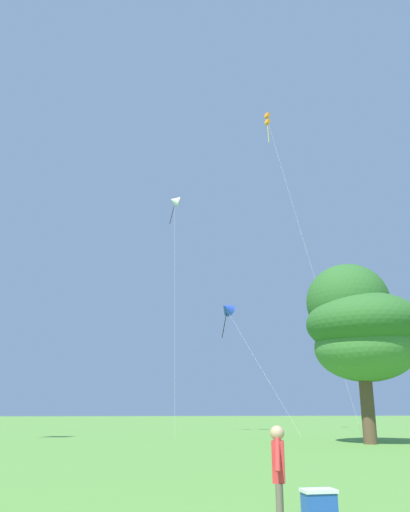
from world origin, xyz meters
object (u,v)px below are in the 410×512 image
object	(u,v)px
picnic_cooler	(319,502)
tree_left_oak	(360,326)
kite_blue_delta	(226,308)
person_with_spool	(279,470)
kite_teal_box	(402,315)
kite_white_distant	(175,201)
kite_orange_box	(268,123)

from	to	relation	value
picnic_cooler	tree_left_oak	bearing A→B (deg)	60.44
kite_blue_delta	person_with_spool	distance (m)	42.38
person_with_spool	tree_left_oak	world-z (taller)	tree_left_oak
tree_left_oak	kite_teal_box	bearing A→B (deg)	30.06
kite_white_distant	tree_left_oak	bearing A→B (deg)	-58.17
person_with_spool	kite_orange_box	bearing A→B (deg)	71.59
person_with_spool	picnic_cooler	bearing A→B (deg)	53.30
kite_white_distant	kite_orange_box	distance (m)	13.11
kite_orange_box	kite_white_distant	bearing A→B (deg)	-177.26
kite_white_distant	person_with_spool	distance (m)	40.83
kite_teal_box	picnic_cooler	xyz separation A→B (m)	(-15.20, -21.71, -7.65)
kite_blue_delta	picnic_cooler	bearing A→B (deg)	-100.62
person_with_spool	tree_left_oak	size ratio (longest dim) A/B	0.15
tree_left_oak	picnic_cooler	bearing A→B (deg)	-119.56
person_with_spool	kite_white_distant	bearing A→B (deg)	85.48
kite_blue_delta	person_with_spool	world-z (taller)	kite_blue_delta
person_with_spool	tree_left_oak	xyz separation A→B (m)	(12.19, 20.95, 5.65)
kite_orange_box	picnic_cooler	xyz separation A→B (m)	(-10.84, -34.72, -29.00)
kite_teal_box	kite_orange_box	world-z (taller)	kite_orange_box
kite_blue_delta	kite_orange_box	world-z (taller)	kite_orange_box
kite_white_distant	tree_left_oak	distance (m)	22.21
person_with_spool	picnic_cooler	world-z (taller)	person_with_spool
person_with_spool	picnic_cooler	size ratio (longest dim) A/B	2.61
kite_white_distant	kite_blue_delta	xyz separation A→B (m)	(5.67, 4.24, -8.82)
kite_blue_delta	picnic_cooler	distance (m)	40.68
kite_teal_box	kite_white_distant	xyz separation A→B (m)	(-13.65, 12.56, 12.12)
kite_blue_delta	kite_orange_box	xyz separation A→B (m)	(3.62, -3.80, 18.06)
kite_orange_box	person_with_spool	bearing A→B (deg)	-108.41
kite_teal_box	picnic_cooler	distance (m)	27.58
person_with_spool	tree_left_oak	distance (m)	24.89
kite_white_distant	kite_blue_delta	distance (m)	11.31
kite_blue_delta	kite_orange_box	bearing A→B (deg)	-46.35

